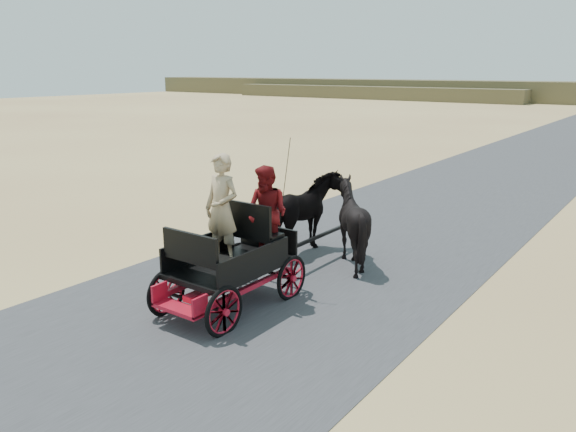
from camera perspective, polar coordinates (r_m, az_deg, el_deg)
The scene contains 8 objects.
ground at distance 11.26m, azimuth 2.95°, elevation -5.12°, with size 140.00×140.00×0.00m, color tan.
road at distance 11.26m, azimuth 2.95°, elevation -5.09°, with size 6.00×140.00×0.01m, color #38383A.
ridge_near at distance 75.91m, azimuth 8.12°, elevation 12.31°, with size 40.00×4.00×1.60m, color brown.
carriage at distance 9.38m, azimuth -5.81°, elevation -6.99°, with size 1.30×2.40×0.72m, color black, non-canonical shape.
horse_left at distance 11.80m, azimuth 1.84°, elevation 0.14°, with size 0.91×2.01×1.70m, color black.
horse_right at distance 11.24m, azimuth 6.48°, elevation -0.68°, with size 1.37×1.54×1.70m, color black.
driver_man at distance 9.16m, azimuth -6.74°, elevation 0.73°, with size 0.66×0.43×1.80m, color tan.
passenger_woman at distance 9.28m, azimuth -2.14°, elevation 0.29°, with size 0.77×0.60×1.58m, color #660C0F.
Camera 1 is at (5.76, -8.89, 3.82)m, focal length 35.00 mm.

